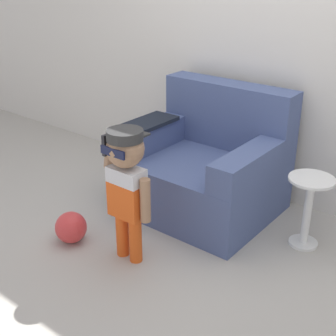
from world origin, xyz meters
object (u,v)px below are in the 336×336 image
object	(u,v)px
toy_ball	(71,227)
armchair	(205,167)
side_table	(308,205)
person_child	(127,176)

from	to	relation	value
toy_ball	armchair	bearing A→B (deg)	66.77
armchair	side_table	bearing A→B (deg)	-2.08
armchair	toy_ball	world-z (taller)	armchair
person_child	side_table	xyz separation A→B (m)	(0.82, 0.85, -0.28)
armchair	toy_ball	bearing A→B (deg)	-113.23
person_child	side_table	size ratio (longest dim) A/B	1.76
person_child	toy_ball	world-z (taller)	person_child
person_child	toy_ball	distance (m)	0.66
toy_ball	person_child	bearing A→B (deg)	13.77
armchair	toy_ball	size ratio (longest dim) A/B	5.05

